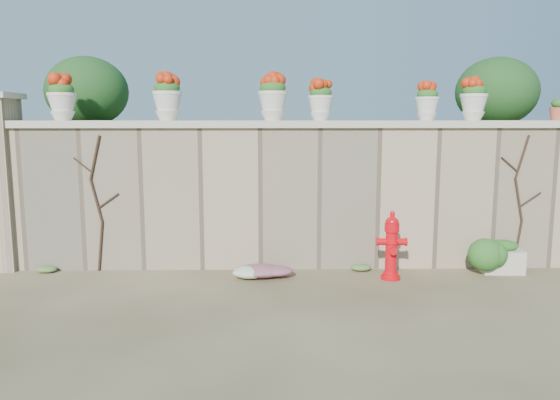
{
  "coord_description": "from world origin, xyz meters",
  "views": [
    {
      "loc": [
        -0.28,
        -5.92,
        2.15
      ],
      "look_at": [
        -0.14,
        1.4,
        1.03
      ],
      "focal_mm": 35.0,
      "sensor_mm": 36.0,
      "label": 1
    }
  ],
  "objects_px": {
    "urn_pot_0": "(62,98)",
    "fire_hydrant": "(391,245)",
    "planter_box": "(502,257)",
    "terracotta_pot": "(558,111)"
  },
  "relations": [
    {
      "from": "urn_pot_0",
      "to": "fire_hydrant",
      "type": "bearing_deg",
      "value": -8.71
    },
    {
      "from": "planter_box",
      "to": "urn_pot_0",
      "type": "distance_m",
      "value": 6.5
    },
    {
      "from": "terracotta_pot",
      "to": "urn_pot_0",
      "type": "bearing_deg",
      "value": 180.0
    },
    {
      "from": "terracotta_pot",
      "to": "planter_box",
      "type": "bearing_deg",
      "value": -154.82
    },
    {
      "from": "urn_pot_0",
      "to": "planter_box",
      "type": "bearing_deg",
      "value": -3.76
    },
    {
      "from": "fire_hydrant",
      "to": "urn_pot_0",
      "type": "distance_m",
      "value": 4.94
    },
    {
      "from": "fire_hydrant",
      "to": "planter_box",
      "type": "bearing_deg",
      "value": 12.86
    },
    {
      "from": "planter_box",
      "to": "urn_pot_0",
      "type": "bearing_deg",
      "value": 178.5
    },
    {
      "from": "fire_hydrant",
      "to": "planter_box",
      "type": "distance_m",
      "value": 1.66
    },
    {
      "from": "planter_box",
      "to": "urn_pot_0",
      "type": "height_order",
      "value": "urn_pot_0"
    }
  ]
}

